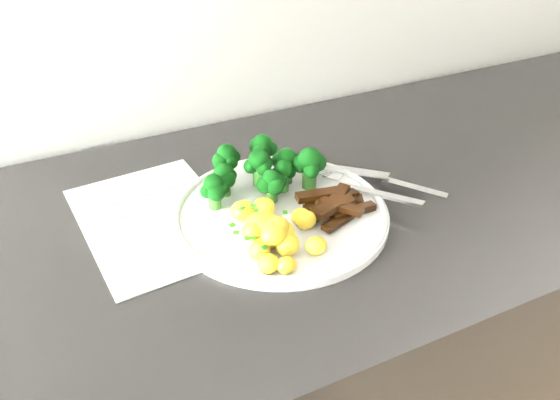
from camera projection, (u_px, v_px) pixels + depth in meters
name	position (u px, v px, depth m)	size (l,w,h in m)	color
recipe_paper	(155.00, 219.00, 0.79)	(0.21, 0.29, 0.00)	silver
plate	(280.00, 213.00, 0.79)	(0.30, 0.30, 0.02)	white
broccoli	(262.00, 167.00, 0.82)	(0.19, 0.12, 0.07)	#2A631F
potatoes	(273.00, 230.00, 0.72)	(0.12, 0.15, 0.04)	yellow
beef_strips	(334.00, 204.00, 0.79)	(0.12, 0.10, 0.03)	black
fork	(365.00, 188.00, 0.83)	(0.11, 0.17, 0.02)	silver
knife	(396.00, 184.00, 0.86)	(0.15, 0.17, 0.02)	silver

